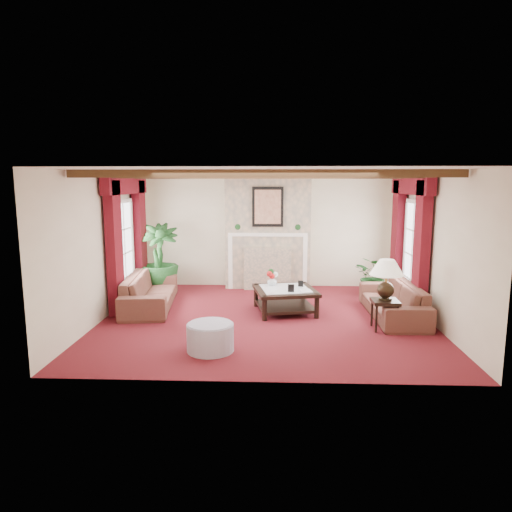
{
  "coord_description": "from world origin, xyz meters",
  "views": [
    {
      "loc": [
        0.16,
        -8.22,
        2.52
      ],
      "look_at": [
        -0.19,
        0.4,
        1.11
      ],
      "focal_mm": 32.0,
      "sensor_mm": 36.0,
      "label": 1
    }
  ],
  "objects_px": {
    "coffee_table": "(285,300)",
    "ottoman": "(210,337)",
    "sofa_right": "(393,295)",
    "sofa_left": "(150,286)",
    "side_table": "(384,315)",
    "potted_palm": "(159,274)"
  },
  "relations": [
    {
      "from": "sofa_left",
      "to": "sofa_right",
      "type": "bearing_deg",
      "value": -102.34
    },
    {
      "from": "potted_palm",
      "to": "side_table",
      "type": "distance_m",
      "value": 5.14
    },
    {
      "from": "side_table",
      "to": "ottoman",
      "type": "bearing_deg",
      "value": -158.42
    },
    {
      "from": "coffee_table",
      "to": "sofa_left",
      "type": "bearing_deg",
      "value": 163.35
    },
    {
      "from": "ottoman",
      "to": "coffee_table",
      "type": "bearing_deg",
      "value": 61.15
    },
    {
      "from": "coffee_table",
      "to": "side_table",
      "type": "relative_size",
      "value": 2.18
    },
    {
      "from": "coffee_table",
      "to": "side_table",
      "type": "xyz_separation_m",
      "value": [
        1.69,
        -0.99,
        0.03
      ]
    },
    {
      "from": "coffee_table",
      "to": "ottoman",
      "type": "height_order",
      "value": "coffee_table"
    },
    {
      "from": "sofa_left",
      "to": "coffee_table",
      "type": "height_order",
      "value": "sofa_left"
    },
    {
      "from": "potted_palm",
      "to": "side_table",
      "type": "relative_size",
      "value": 3.29
    },
    {
      "from": "sofa_right",
      "to": "coffee_table",
      "type": "bearing_deg",
      "value": -97.45
    },
    {
      "from": "sofa_left",
      "to": "ottoman",
      "type": "height_order",
      "value": "sofa_left"
    },
    {
      "from": "sofa_right",
      "to": "coffee_table",
      "type": "xyz_separation_m",
      "value": [
        -2.03,
        0.23,
        -0.19
      ]
    },
    {
      "from": "sofa_left",
      "to": "ottoman",
      "type": "bearing_deg",
      "value": -153.24
    },
    {
      "from": "coffee_table",
      "to": "side_table",
      "type": "height_order",
      "value": "side_table"
    },
    {
      "from": "sofa_left",
      "to": "coffee_table",
      "type": "relative_size",
      "value": 2.04
    },
    {
      "from": "side_table",
      "to": "potted_palm",
      "type": "bearing_deg",
      "value": 151.75
    },
    {
      "from": "sofa_right",
      "to": "ottoman",
      "type": "distance_m",
      "value": 3.72
    },
    {
      "from": "sofa_left",
      "to": "potted_palm",
      "type": "height_order",
      "value": "potted_palm"
    },
    {
      "from": "potted_palm",
      "to": "coffee_table",
      "type": "relative_size",
      "value": 1.51
    },
    {
      "from": "ottoman",
      "to": "sofa_left",
      "type": "bearing_deg",
      "value": 123.31
    },
    {
      "from": "sofa_right",
      "to": "side_table",
      "type": "height_order",
      "value": "sofa_right"
    }
  ]
}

